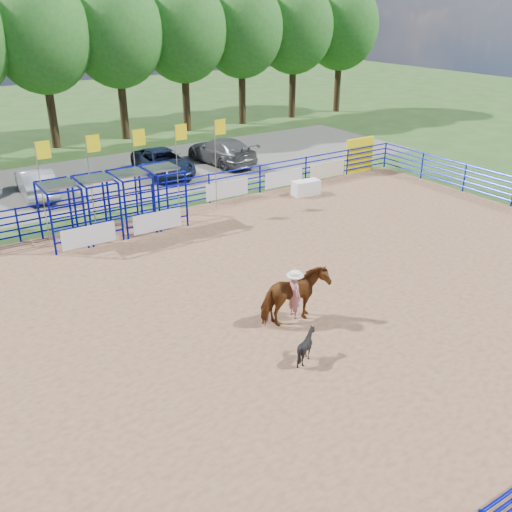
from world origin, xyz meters
name	(u,v)px	position (x,y,z in m)	size (l,w,h in m)	color
ground	(277,300)	(0.00, 0.00, 0.00)	(120.00, 120.00, 0.00)	#3A5C25
arena_dirt	(277,300)	(0.00, 0.00, 0.01)	(30.00, 20.00, 0.02)	#966B4B
gravel_strip	(102,179)	(0.00, 17.00, 0.01)	(40.00, 10.00, 0.01)	slate
announcer_table	(306,188)	(7.77, 8.39, 0.40)	(1.41, 0.66, 0.75)	white
horse_and_rider	(295,295)	(-0.42, -1.48, 0.98)	(2.17, 1.06, 2.46)	brown
calf	(306,346)	(-1.37, -3.30, 0.47)	(0.73, 0.82, 0.91)	black
car_b	(36,182)	(-3.82, 15.81, 0.74)	(1.54, 4.42, 1.46)	gray
car_c	(163,162)	(3.26, 15.88, 0.72)	(2.36, 5.13, 1.42)	#141C33
car_d	(221,151)	(7.30, 16.19, 0.79)	(2.18, 5.36, 1.56)	#4F4F52
perimeter_fence	(278,280)	(0.00, 0.00, 0.75)	(30.10, 20.10, 1.50)	#060B90
chute_assembly	(122,203)	(-1.90, 8.84, 1.26)	(19.32, 2.41, 4.20)	#060B90
treeline	(40,29)	(0.00, 26.00, 7.53)	(56.40, 6.40, 11.24)	#3F2B19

